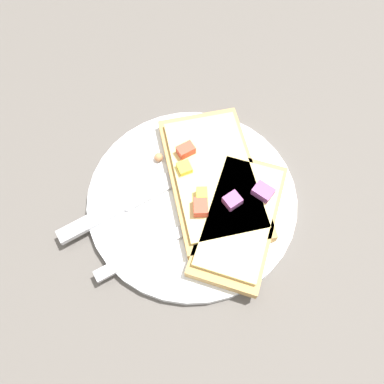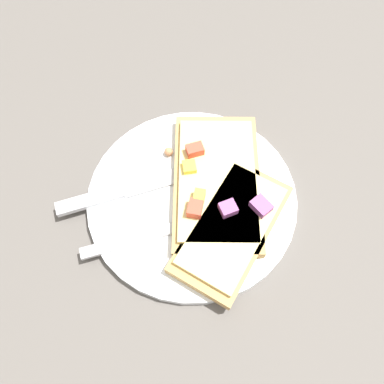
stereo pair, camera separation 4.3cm
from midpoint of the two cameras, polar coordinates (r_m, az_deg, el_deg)
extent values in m
plane|color=#56514C|center=(0.45, 2.72, -1.53)|extent=(4.00, 4.00, 0.00)
cylinder|color=white|center=(0.44, 2.76, -1.21)|extent=(0.24, 0.24, 0.01)
cube|color=#B7B7BC|center=(0.41, -5.32, -7.33)|extent=(0.13, 0.03, 0.01)
cube|color=#B7B7BC|center=(0.42, 6.27, -4.03)|extent=(0.05, 0.04, 0.01)
cube|color=#B7B7BC|center=(0.43, 11.55, -3.88)|extent=(0.03, 0.01, 0.00)
cube|color=#B7B7BC|center=(0.43, 11.19, -3.04)|extent=(0.03, 0.01, 0.00)
cube|color=#B7B7BC|center=(0.44, 10.84, -2.21)|extent=(0.03, 0.01, 0.00)
cube|color=#B7B7BC|center=(0.44, 10.50, -1.39)|extent=(0.03, 0.01, 0.00)
cube|color=#B7B7BC|center=(0.44, -12.60, -1.53)|extent=(0.08, 0.03, 0.01)
cube|color=#B7B7BC|center=(0.44, 0.25, 2.22)|extent=(0.13, 0.04, 0.00)
cube|color=tan|center=(0.44, 6.56, 1.26)|extent=(0.12, 0.19, 0.01)
cube|color=#E5CC7A|center=(0.43, 6.69, 1.88)|extent=(0.11, 0.17, 0.01)
cube|color=yellow|center=(0.41, 4.11, -0.92)|extent=(0.02, 0.02, 0.01)
cube|color=yellow|center=(0.43, 2.23, 3.57)|extent=(0.02, 0.02, 0.01)
cube|color=#D14733|center=(0.40, 2.96, -2.87)|extent=(0.02, 0.02, 0.01)
cube|color=#D14733|center=(0.44, 3.24, 6.18)|extent=(0.02, 0.02, 0.01)
cube|color=tan|center=(0.42, 9.01, -5.85)|extent=(0.15, 0.17, 0.01)
cube|color=#E5CC7A|center=(0.41, 9.21, -5.35)|extent=(0.14, 0.15, 0.01)
cube|color=#934C8E|center=(0.41, 8.52, -2.79)|extent=(0.02, 0.02, 0.01)
cube|color=#934C8E|center=(0.41, 13.41, -2.38)|extent=(0.03, 0.03, 0.01)
sphere|color=tan|center=(0.42, 2.17, -2.46)|extent=(0.01, 0.01, 0.01)
sphere|color=tan|center=(0.43, 4.73, -1.41)|extent=(0.01, 0.01, 0.01)
sphere|color=tan|center=(0.45, 13.65, 0.94)|extent=(0.01, 0.01, 0.01)
sphere|color=tan|center=(0.46, -0.95, 5.90)|extent=(0.01, 0.01, 0.01)
camera|label=1|loc=(0.02, -87.12, 5.75)|focal=35.00mm
camera|label=2|loc=(0.02, 92.88, -5.75)|focal=35.00mm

